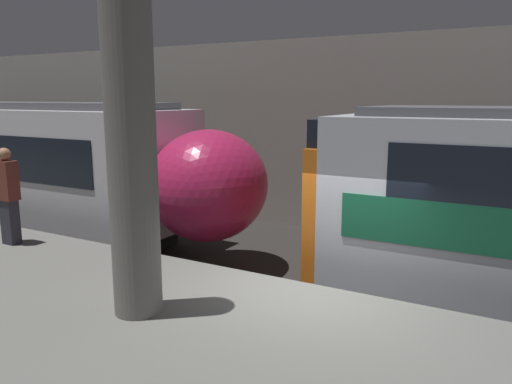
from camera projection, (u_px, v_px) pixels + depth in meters
name	position (u px, v px, depth m)	size (l,w,h in m)	color
ground_plane	(314.00, 358.00, 7.12)	(120.00, 120.00, 0.00)	#282623
station_rear_barrier	(421.00, 139.00, 12.47)	(50.00, 0.15, 5.24)	#9E998E
support_pillar_near	(132.00, 164.00, 5.71)	(0.57, 0.57, 3.60)	slate
person_waiting	(8.00, 194.00, 8.68)	(0.38, 0.24, 1.70)	#2D2D38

